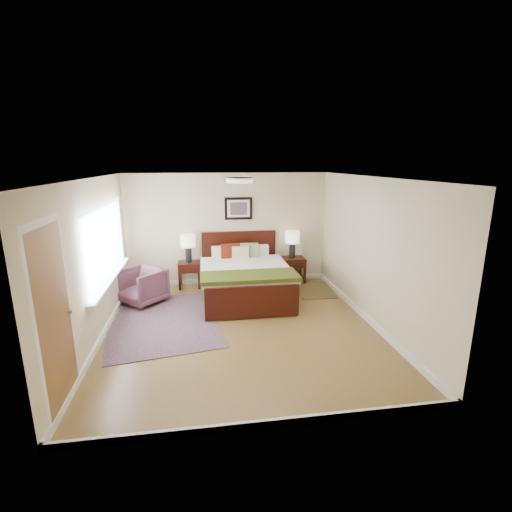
# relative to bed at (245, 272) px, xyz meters

# --- Properties ---
(floor) EXTENTS (5.00, 5.00, 0.00)m
(floor) POSITION_rel_bed_xyz_m (-0.24, -1.42, -0.55)
(floor) COLOR brown
(floor) RESTS_ON ground
(back_wall) EXTENTS (4.50, 0.04, 2.50)m
(back_wall) POSITION_rel_bed_xyz_m (-0.24, 1.08, 0.70)
(back_wall) COLOR beige
(back_wall) RESTS_ON ground
(front_wall) EXTENTS (4.50, 0.04, 2.50)m
(front_wall) POSITION_rel_bed_xyz_m (-0.24, -3.92, 0.70)
(front_wall) COLOR beige
(front_wall) RESTS_ON ground
(left_wall) EXTENTS (0.04, 5.00, 2.50)m
(left_wall) POSITION_rel_bed_xyz_m (-2.49, -1.42, 0.70)
(left_wall) COLOR beige
(left_wall) RESTS_ON ground
(right_wall) EXTENTS (0.04, 5.00, 2.50)m
(right_wall) POSITION_rel_bed_xyz_m (2.01, -1.42, 0.70)
(right_wall) COLOR beige
(right_wall) RESTS_ON ground
(ceiling) EXTENTS (4.50, 5.00, 0.02)m
(ceiling) POSITION_rel_bed_xyz_m (-0.24, -1.42, 1.95)
(ceiling) COLOR white
(ceiling) RESTS_ON back_wall
(window) EXTENTS (0.11, 2.72, 1.32)m
(window) POSITION_rel_bed_xyz_m (-2.44, -0.72, 0.83)
(window) COLOR silver
(window) RESTS_ON left_wall
(door) EXTENTS (0.06, 1.00, 2.18)m
(door) POSITION_rel_bed_xyz_m (-2.47, -3.17, 0.53)
(door) COLOR silver
(door) RESTS_ON ground
(ceil_fixture) EXTENTS (0.44, 0.44, 0.08)m
(ceil_fixture) POSITION_rel_bed_xyz_m (-0.24, -1.42, 1.92)
(ceil_fixture) COLOR white
(ceil_fixture) RESTS_ON ceiling
(bed) EXTENTS (1.81, 2.20, 1.18)m
(bed) POSITION_rel_bed_xyz_m (0.00, 0.00, 0.00)
(bed) COLOR #361008
(bed) RESTS_ON ground
(wall_art) EXTENTS (0.62, 0.05, 0.50)m
(wall_art) POSITION_rel_bed_xyz_m (0.00, 1.05, 1.17)
(wall_art) COLOR black
(wall_art) RESTS_ON back_wall
(nightstand_left) EXTENTS (0.48, 0.44, 0.58)m
(nightstand_left) POSITION_rel_bed_xyz_m (-1.14, 0.83, -0.09)
(nightstand_left) COLOR #361008
(nightstand_left) RESTS_ON ground
(nightstand_right) EXTENTS (0.59, 0.44, 0.58)m
(nightstand_right) POSITION_rel_bed_xyz_m (1.21, 0.84, -0.19)
(nightstand_right) COLOR #361008
(nightstand_right) RESTS_ON ground
(lamp_left) EXTENTS (0.32, 0.32, 0.61)m
(lamp_left) POSITION_rel_bed_xyz_m (-1.14, 0.85, 0.45)
(lamp_left) COLOR black
(lamp_left) RESTS_ON nightstand_left
(lamp_right) EXTENTS (0.32, 0.32, 0.61)m
(lamp_right) POSITION_rel_bed_xyz_m (1.21, 0.85, 0.46)
(lamp_right) COLOR black
(lamp_right) RESTS_ON nightstand_right
(armchair) EXTENTS (1.07, 1.08, 0.70)m
(armchair) POSITION_rel_bed_xyz_m (-2.04, 0.00, -0.19)
(armchair) COLOR brown
(armchair) RESTS_ON ground
(rug_persian) EXTENTS (2.19, 2.80, 0.01)m
(rug_persian) POSITION_rel_bed_xyz_m (-1.59, -0.99, -0.54)
(rug_persian) COLOR #0B0C38
(rug_persian) RESTS_ON ground
(rug_navy) EXTENTS (0.87, 1.23, 0.01)m
(rug_navy) POSITION_rel_bed_xyz_m (1.56, 0.24, -0.54)
(rug_navy) COLOR black
(rug_navy) RESTS_ON ground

